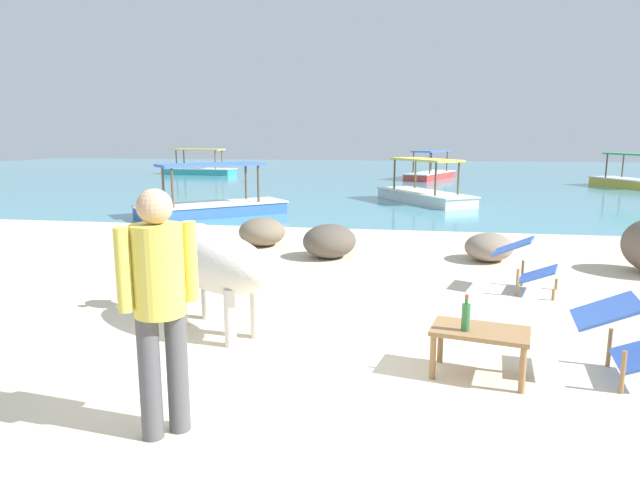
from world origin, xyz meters
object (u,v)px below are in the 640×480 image
(boat_yellow, at_px, (635,181))
(boat_blue, at_px, (212,205))
(bottle, at_px, (466,316))
(boat_red, at_px, (430,173))
(boat_white, at_px, (424,193))
(low_bench_table, at_px, (480,337))
(deck_chair_far, at_px, (626,335))
(person_standing, at_px, (159,295))
(cow, at_px, (213,262))
(deck_chair_near, at_px, (525,261))
(boat_teal, at_px, (200,169))

(boat_yellow, xyz_separation_m, boat_blue, (-13.23, -9.76, 0.00))
(bottle, height_order, boat_red, boat_red)
(boat_yellow, bearing_deg, boat_red, -135.28)
(boat_yellow, height_order, boat_white, same)
(low_bench_table, distance_m, deck_chair_far, 1.14)
(person_standing, xyz_separation_m, boat_yellow, (9.93, 19.56, -0.70))
(low_bench_table, bearing_deg, boat_white, 103.24)
(deck_chair_far, bearing_deg, cow, 178.83)
(low_bench_table, relative_size, boat_blue, 0.24)
(boat_yellow, bearing_deg, bottle, -46.48)
(low_bench_table, bearing_deg, deck_chair_near, 84.63)
(deck_chair_far, relative_size, boat_blue, 0.24)
(low_bench_table, xyz_separation_m, deck_chair_near, (0.86, 2.69, 0.04))
(deck_chair_near, xyz_separation_m, boat_teal, (-12.10, 19.82, -0.13))
(bottle, height_order, boat_teal, boat_teal)
(bottle, relative_size, person_standing, 0.18)
(boat_red, height_order, boat_white, same)
(boat_teal, bearing_deg, boat_white, -36.59)
(deck_chair_near, xyz_separation_m, boat_blue, (-6.28, 5.87, -0.13))
(person_standing, xyz_separation_m, boat_red, (2.39, 22.63, -0.70))
(boat_red, height_order, boat_blue, same)
(low_bench_table, height_order, deck_chair_far, deck_chair_far)
(low_bench_table, distance_m, boat_yellow, 19.91)
(deck_chair_far, xyz_separation_m, boat_blue, (-6.55, 8.44, -0.13))
(cow, relative_size, deck_chair_near, 2.00)
(deck_chair_far, xyz_separation_m, boat_white, (-1.32, 12.16, -0.13))
(boat_red, distance_m, boat_white, 9.12)
(deck_chair_far, bearing_deg, boat_yellow, 77.75)
(bottle, xyz_separation_m, boat_yellow, (7.93, 18.38, -0.27))
(low_bench_table, bearing_deg, boat_yellow, 79.27)
(boat_blue, bearing_deg, deck_chair_far, -92.51)
(deck_chair_far, relative_size, boat_yellow, 0.22)
(cow, height_order, boat_teal, boat_teal)
(low_bench_table, xyz_separation_m, bottle, (-0.12, -0.06, 0.18))
(deck_chair_near, xyz_separation_m, deck_chair_far, (0.27, -2.57, 0.00))
(boat_teal, distance_m, boat_white, 15.06)
(boat_yellow, distance_m, boat_teal, 19.50)
(low_bench_table, relative_size, boat_red, 0.22)
(low_bench_table, xyz_separation_m, boat_teal, (-11.24, 22.51, -0.09))
(deck_chair_far, bearing_deg, person_standing, -149.51)
(low_bench_table, height_order, boat_yellow, boat_yellow)
(boat_red, bearing_deg, deck_chair_near, 24.76)
(deck_chair_far, height_order, boat_yellow, boat_yellow)
(person_standing, distance_m, boat_red, 22.77)
(boat_teal, height_order, boat_white, same)
(low_bench_table, xyz_separation_m, boat_yellow, (7.80, 18.32, -0.09))
(boat_blue, bearing_deg, boat_teal, 72.31)
(bottle, relative_size, boat_teal, 0.08)
(boat_teal, bearing_deg, boat_yellow, -6.19)
(cow, distance_m, boat_red, 20.88)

